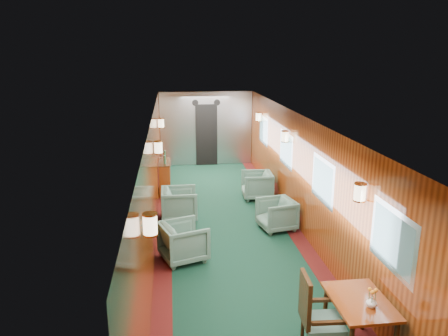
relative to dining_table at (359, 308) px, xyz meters
name	(u,v)px	position (x,y,z in m)	size (l,w,h in m)	color
room	(231,159)	(-1.10, 3.61, 1.03)	(12.00, 12.10, 2.40)	black
bulkhead	(206,129)	(-1.10, 9.52, 0.58)	(2.98, 0.17, 2.39)	#B5B7BD
windows_right	(302,163)	(0.39, 3.86, 0.84)	(0.02, 8.60, 0.80)	#B4B6BB
wall_sconces	(227,145)	(-1.10, 4.17, 1.18)	(2.97, 7.97, 0.25)	#FFEFC6
dining_table	(359,308)	(0.00, 0.00, 0.00)	(0.68, 0.97, 0.72)	maroon
side_chair	(315,314)	(-0.58, -0.04, -0.01)	(0.52, 0.55, 1.11)	#1B4038
credenza	(165,177)	(-2.44, 6.66, -0.17)	(0.30, 0.96, 1.13)	maroon
flower_vase	(372,302)	(0.06, -0.16, 0.18)	(0.13, 0.13, 0.13)	silver
armchair_left_near	(184,241)	(-2.07, 2.77, -0.26)	(0.75, 0.77, 0.70)	#1B4038
armchair_left_far	(180,204)	(-2.10, 4.73, -0.25)	(0.77, 0.79, 0.72)	#1B4038
armchair_right_near	(276,214)	(-0.09, 3.92, -0.28)	(0.70, 0.72, 0.66)	#1B4038
armchair_right_far	(257,185)	(-0.10, 5.94, -0.26)	(0.74, 0.76, 0.69)	#1B4038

